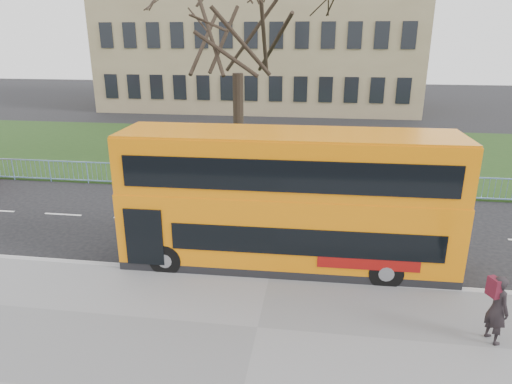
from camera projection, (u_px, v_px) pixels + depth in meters
ground at (275, 256)px, 15.17m from camera, size 120.00×120.00×0.00m
kerb at (269, 277)px, 13.70m from camera, size 80.00×0.20×0.14m
grass_verge at (298, 152)px, 28.55m from camera, size 80.00×15.40×0.08m
guard_railing at (289, 181)px, 21.17m from camera, size 40.00×0.12×1.10m
bare_tree at (238, 53)px, 22.95m from camera, size 8.44×8.44×12.06m
civic_building at (262, 35)px, 46.34m from camera, size 30.00×15.00×14.00m
yellow_bus at (287, 198)px, 13.90m from camera, size 10.14×2.60×4.23m
pedestrian at (497, 309)px, 10.52m from camera, size 0.62×0.73×1.70m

